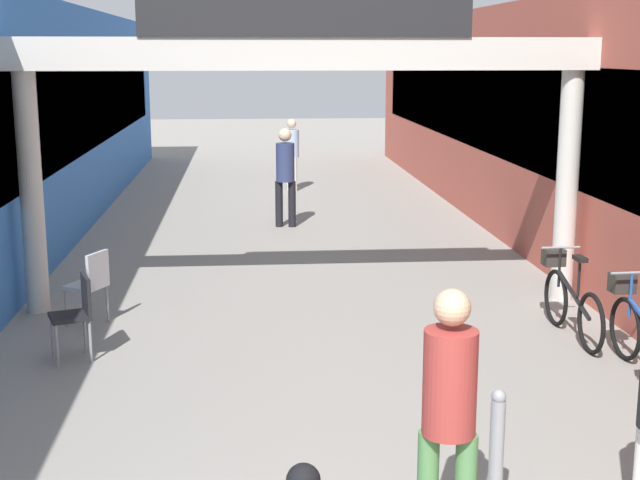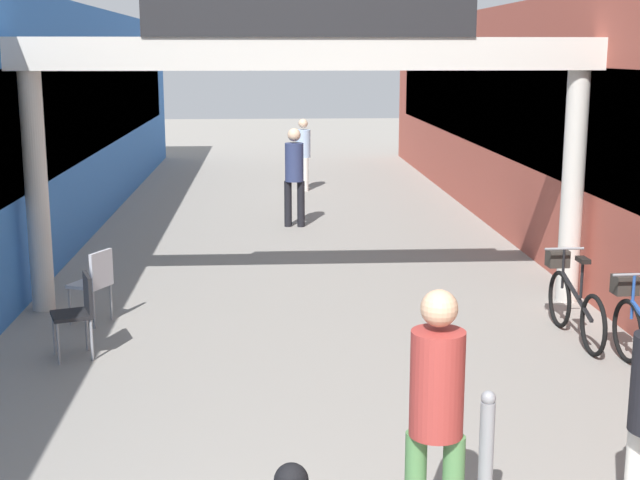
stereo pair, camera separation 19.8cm
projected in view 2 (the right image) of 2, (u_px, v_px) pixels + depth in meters
name	position (u px, v px, depth m)	size (l,w,h in m)	color
storefront_right	(605.00, 125.00, 14.75)	(3.00, 26.00, 3.97)	#B25142
arcade_sign_gateway	(309.00, 81.00, 10.80)	(7.40, 0.47, 3.99)	beige
pedestrian_with_dog	(436.00, 406.00, 5.55)	(0.43, 0.43, 1.76)	#4C7F47
pedestrian_carrying_crate	(294.00, 170.00, 16.30)	(0.40, 0.38, 1.82)	black
pedestrian_elderly_walking	(303.00, 150.00, 20.64)	(0.44, 0.44, 1.67)	silver
bicycle_black_farthest	(573.00, 300.00, 10.02)	(0.46, 1.69, 0.98)	black
bollard_post_metal	(486.00, 459.00, 5.97)	(0.10, 0.10, 0.98)	gray
cafe_chair_black_nearer	(79.00, 308.00, 9.36)	(0.51, 0.51, 0.89)	gray
cafe_chair_aluminium_farther	(95.00, 279.00, 10.52)	(0.54, 0.54, 0.89)	gray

